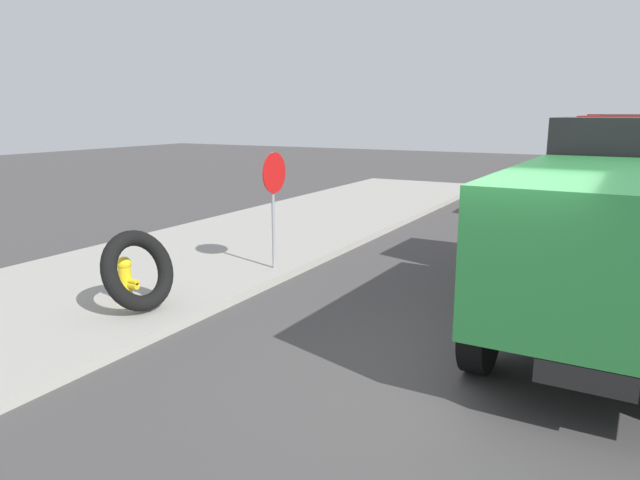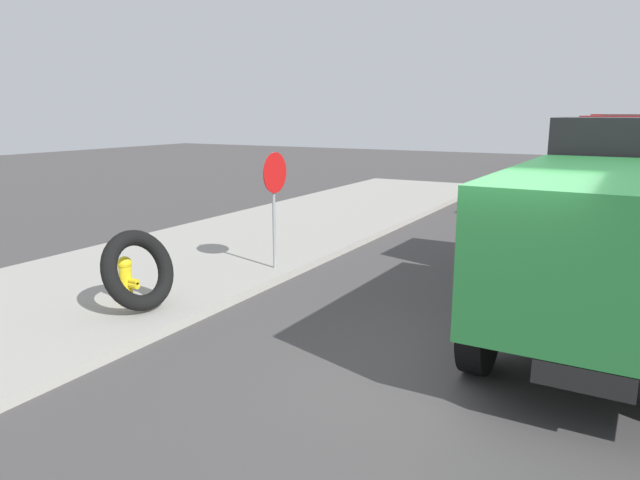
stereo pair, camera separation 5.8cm
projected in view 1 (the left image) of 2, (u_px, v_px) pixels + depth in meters
The scene contains 9 objects.
ground_plane at pixel (463, 377), 6.93m from camera, with size 80.00×80.00×0.00m, color #423F3F.
sidewalk_curb at pixel (87, 292), 9.95m from camera, with size 36.00×5.00×0.15m, color #99968E.
fire_hydrant at pixel (126, 278), 9.16m from camera, with size 0.22×0.51×0.73m.
loose_tire at pixel (138, 270), 8.69m from camera, with size 1.24×1.24×0.24m, color black.
stop_sign at pixel (274, 189), 10.88m from camera, with size 0.76×0.08×2.22m.
dump_truck_green at pixel (619, 218), 8.27m from camera, with size 7.05×2.92×3.00m.
dump_truck_yellow at pixel (622, 162), 17.74m from camera, with size 7.10×3.04×3.00m.
dump_truck_gray at pixel (626, 150), 23.32m from camera, with size 7.11×3.06×3.00m.
dump_truck_blue at pixel (616, 139), 33.03m from camera, with size 7.08×3.00×3.00m.
Camera 1 is at (-6.46, -1.56, 3.08)m, focal length 32.63 mm.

